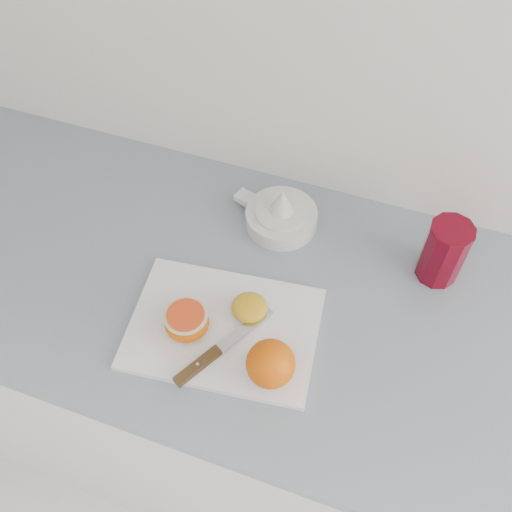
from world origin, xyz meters
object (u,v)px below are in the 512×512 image
at_px(citrus_juicer, 281,215).
at_px(red_tumbler, 443,254).
at_px(cutting_board, 224,328).
at_px(half_orange, 187,322).
at_px(counter, 291,399).

height_order(citrus_juicer, red_tumbler, red_tumbler).
xyz_separation_m(cutting_board, red_tumbler, (0.34, 0.25, 0.06)).
bearing_deg(half_orange, cutting_board, 23.25).
bearing_deg(cutting_board, half_orange, -156.75).
height_order(half_orange, citrus_juicer, citrus_juicer).
distance_m(cutting_board, half_orange, 0.07).
xyz_separation_m(counter, cutting_board, (-0.12, -0.10, 0.45)).
height_order(counter, half_orange, half_orange).
distance_m(half_orange, red_tumbler, 0.49).
bearing_deg(counter, citrus_juicer, 120.21).
bearing_deg(half_orange, red_tumbler, 35.19).
xyz_separation_m(counter, citrus_juicer, (-0.10, 0.17, 0.47)).
relative_size(half_orange, citrus_juicer, 0.43).
bearing_deg(citrus_juicer, cutting_board, -93.60).
height_order(counter, citrus_juicer, citrus_juicer).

